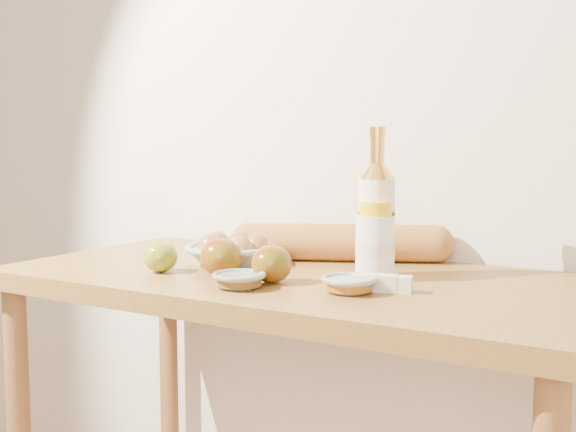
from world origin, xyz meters
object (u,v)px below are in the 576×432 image
object	(u,v)px
table	(295,333)
egg_bowl	(231,252)
bourbon_bottle	(376,216)
cream_bottle	(375,243)
baguette	(341,243)

from	to	relation	value
table	egg_bowl	bearing A→B (deg)	175.32
table	bourbon_bottle	size ratio (longest dim) A/B	4.06
bourbon_bottle	egg_bowl	xyz separation A→B (m)	(-0.32, -0.04, -0.09)
cream_bottle	baguette	size ratio (longest dim) A/B	0.31
cream_bottle	baguette	distance (m)	0.22
bourbon_bottle	cream_bottle	size ratio (longest dim) A/B	1.95
cream_bottle	egg_bowl	distance (m)	0.34
egg_bowl	baguette	size ratio (longest dim) A/B	0.44
table	cream_bottle	distance (m)	0.25
table	baguette	world-z (taller)	baguette
table	bourbon_bottle	xyz separation A→B (m)	(0.16, 0.05, 0.24)
cream_bottle	egg_bowl	size ratio (longest dim) A/B	0.70
cream_bottle	bourbon_bottle	bearing A→B (deg)	88.14
bourbon_bottle	egg_bowl	world-z (taller)	bourbon_bottle
egg_bowl	cream_bottle	bearing A→B (deg)	2.24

